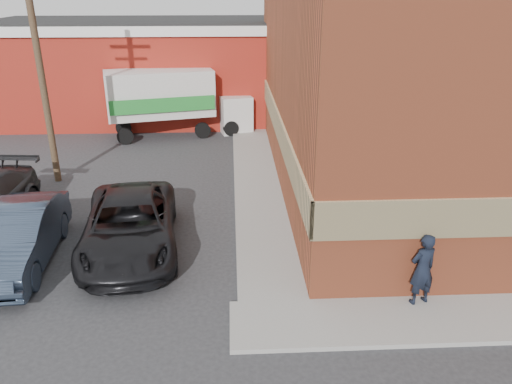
# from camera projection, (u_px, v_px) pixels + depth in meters

# --- Properties ---
(ground) EXTENTS (90.00, 90.00, 0.00)m
(ground) POSITION_uv_depth(u_px,v_px,m) (250.00, 305.00, 12.46)
(ground) COLOR #28282B
(ground) RESTS_ON ground
(brick_building) EXTENTS (14.25, 18.25, 9.36)m
(brick_building) POSITION_uv_depth(u_px,v_px,m) (458.00, 61.00, 19.36)
(brick_building) COLOR #AA4A2B
(brick_building) RESTS_ON ground
(sidewalk_west) EXTENTS (1.80, 18.00, 0.12)m
(sidewalk_west) POSITION_uv_depth(u_px,v_px,m) (256.00, 176.00, 20.77)
(sidewalk_west) COLOR gray
(sidewalk_west) RESTS_ON ground
(warehouse) EXTENTS (16.30, 8.30, 5.60)m
(warehouse) POSITION_uv_depth(u_px,v_px,m) (135.00, 69.00, 29.55)
(warehouse) COLOR maroon
(warehouse) RESTS_ON ground
(utility_pole) EXTENTS (2.00, 0.26, 9.00)m
(utility_pole) POSITION_uv_depth(u_px,v_px,m) (39.00, 62.00, 18.60)
(utility_pole) COLOR brown
(utility_pole) RESTS_ON ground
(man) EXTENTS (0.79, 0.64, 1.88)m
(man) POSITION_uv_depth(u_px,v_px,m) (423.00, 269.00, 12.02)
(man) COLOR black
(man) RESTS_ON sidewalk_south
(sedan) EXTENTS (2.10, 5.21, 1.68)m
(sedan) POSITION_uv_depth(u_px,v_px,m) (17.00, 237.00, 14.02)
(sedan) COLOR #2F3C4F
(sedan) RESTS_ON ground
(suv_a) EXTENTS (3.33, 6.09, 1.62)m
(suv_a) POSITION_uv_depth(u_px,v_px,m) (130.00, 225.00, 14.80)
(suv_a) COLOR black
(suv_a) RESTS_ON ground
(box_truck) EXTENTS (7.26, 3.64, 3.44)m
(box_truck) POSITION_uv_depth(u_px,v_px,m) (173.00, 98.00, 25.81)
(box_truck) COLOR silver
(box_truck) RESTS_ON ground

